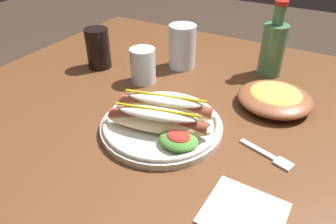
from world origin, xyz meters
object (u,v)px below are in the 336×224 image
at_px(soda_cup, 98,48).
at_px(water_cup, 143,66).
at_px(glass_bottle, 273,47).
at_px(side_bowl, 275,98).
at_px(hot_dog_plate, 162,121).
at_px(extra_cup, 182,46).
at_px(napkin, 244,213).
at_px(fork, 270,156).

relative_size(soda_cup, water_cup, 1.23).
distance_m(glass_bottle, side_bowl, 0.20).
bearing_deg(hot_dog_plate, soda_cup, 150.46).
bearing_deg(soda_cup, hot_dog_plate, -29.54).
relative_size(extra_cup, napkin, 1.03).
bearing_deg(hot_dog_plate, napkin, -29.61).
xyz_separation_m(side_bowl, napkin, (0.04, -0.37, -0.02)).
bearing_deg(side_bowl, extra_cup, 163.45).
xyz_separation_m(extra_cup, napkin, (0.36, -0.46, -0.06)).
bearing_deg(napkin, soda_cup, 150.43).
distance_m(hot_dog_plate, napkin, 0.28).
height_order(hot_dog_plate, fork, hot_dog_plate).
relative_size(soda_cup, glass_bottle, 0.56).
bearing_deg(water_cup, fork, -20.27).
xyz_separation_m(hot_dog_plate, soda_cup, (-0.34, 0.19, 0.04)).
distance_m(soda_cup, napkin, 0.67).
height_order(water_cup, side_bowl, water_cup).
bearing_deg(soda_cup, napkin, -29.57).
xyz_separation_m(hot_dog_plate, fork, (0.24, 0.03, -0.02)).
bearing_deg(side_bowl, hot_dog_plate, -130.50).
bearing_deg(glass_bottle, soda_cup, -156.12).
height_order(soda_cup, side_bowl, soda_cup).
distance_m(glass_bottle, napkin, 0.56).
relative_size(glass_bottle, side_bowl, 1.17).
distance_m(hot_dog_plate, fork, 0.24).
bearing_deg(glass_bottle, extra_cup, -161.93).
distance_m(water_cup, extra_cup, 0.15).
bearing_deg(extra_cup, water_cup, -108.93).
bearing_deg(fork, napkin, -72.85).
relative_size(fork, soda_cup, 0.97).
height_order(hot_dog_plate, napkin, hot_dog_plate).
xyz_separation_m(fork, glass_bottle, (-0.10, 0.38, 0.08)).
bearing_deg(fork, extra_cup, 157.83).
distance_m(fork, water_cup, 0.44).
height_order(water_cup, extra_cup, extra_cup).
xyz_separation_m(water_cup, glass_bottle, (0.30, 0.23, 0.04)).
height_order(water_cup, glass_bottle, glass_bottle).
xyz_separation_m(soda_cup, extra_cup, (0.23, 0.13, 0.01)).
xyz_separation_m(hot_dog_plate, water_cup, (-0.17, 0.18, 0.02)).
relative_size(soda_cup, napkin, 0.95).
xyz_separation_m(hot_dog_plate, glass_bottle, (0.14, 0.41, 0.06)).
bearing_deg(hot_dog_plate, water_cup, 133.19).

